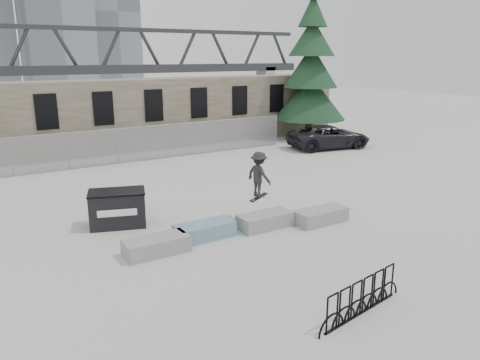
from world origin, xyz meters
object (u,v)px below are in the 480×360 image
object	(u,v)px
planter_center_left	(205,230)
bike_rack	(362,297)
suv	(329,137)
dumpster	(118,208)
planter_center_right	(265,220)
skateboarder	(259,175)
planter_far_left	(156,245)
planter_offset	(321,215)
spruce_tree	(311,74)

from	to	relation	value
planter_center_left	bike_rack	world-z (taller)	bike_rack
bike_rack	suv	distance (m)	20.85
planter_center_left	dumpster	distance (m)	3.44
planter_center_right	suv	size ratio (longest dim) A/B	0.36
suv	skateboarder	bearing A→B (deg)	138.82
planter_far_left	dumpster	xyz separation A→B (m)	(-0.22, 3.06, 0.38)
planter_far_left	suv	xyz separation A→B (m)	(16.29, 9.99, 0.49)
planter_offset	spruce_tree	size ratio (longest dim) A/B	0.17
spruce_tree	skateboarder	bearing A→B (deg)	-135.95
planter_center_left	skateboarder	xyz separation A→B (m)	(2.65, 0.66, 1.43)
planter_center_left	planter_offset	size ratio (longest dim) A/B	1.00
bike_rack	skateboarder	xyz separation A→B (m)	(1.74, 6.90, 1.27)
bike_rack	dumpster	bearing A→B (deg)	108.53
planter_far_left	bike_rack	bearing A→B (deg)	-64.75
planter_offset	suv	world-z (taller)	suv
planter_center_right	dumpster	size ratio (longest dim) A/B	0.89
planter_far_left	suv	distance (m)	19.11
planter_center_left	suv	bearing A→B (deg)	33.79
spruce_tree	skateboarder	distance (m)	18.68
suv	skateboarder	xyz separation A→B (m)	(-11.77, -8.99, 0.94)
planter_center_left	dumpster	size ratio (longest dim) A/B	0.89
dumpster	bike_rack	distance (m)	9.44
planter_far_left	planter_center_right	distance (m)	4.18
dumpster	skateboarder	xyz separation A→B (m)	(4.74, -2.05, 1.05)
dumpster	spruce_tree	bearing A→B (deg)	49.63
planter_far_left	planter_offset	distance (m)	6.22
planter_center_right	bike_rack	bearing A→B (deg)	-103.22
planter_far_left	planter_offset	xyz separation A→B (m)	(6.20, -0.59, 0.00)
planter_center_right	skateboarder	bearing A→B (deg)	69.95
planter_offset	skateboarder	world-z (taller)	skateboarder
planter_center_left	skateboarder	size ratio (longest dim) A/B	1.08
planter_far_left	dumpster	bearing A→B (deg)	94.12
planter_offset	dumpster	size ratio (longest dim) A/B	0.89
planter_offset	planter_far_left	bearing A→B (deg)	174.53
bike_rack	skateboarder	bearing A→B (deg)	75.84
planter_center_right	dumpster	distance (m)	5.33
bike_rack	suv	bearing A→B (deg)	49.63
dumpster	suv	size ratio (longest dim) A/B	0.41
skateboarder	planter_far_left	bearing A→B (deg)	91.89
planter_far_left	dumpster	size ratio (longest dim) A/B	0.89
planter_center_left	spruce_tree	size ratio (longest dim) A/B	0.17
planter_far_left	skateboarder	distance (m)	4.85
dumpster	skateboarder	bearing A→B (deg)	-4.67
planter_center_right	dumpster	xyz separation A→B (m)	(-4.40, 2.97, 0.38)
planter_center_left	dumpster	world-z (taller)	dumpster
suv	dumpster	bearing A→B (deg)	124.24
planter_offset	dumpster	xyz separation A→B (m)	(-6.42, 3.65, 0.38)
planter_far_left	spruce_tree	bearing A→B (deg)	37.88
planter_far_left	planter_center_left	size ratio (longest dim) A/B	1.00
skateboarder	planter_offset	bearing A→B (deg)	-144.29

